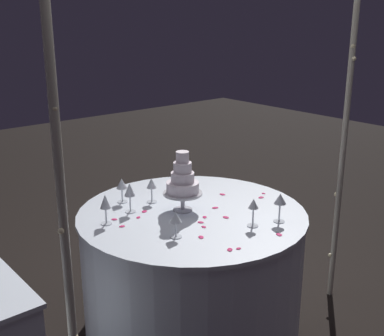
{
  "coord_description": "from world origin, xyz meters",
  "views": [
    {
      "loc": [
        1.66,
        1.96,
        1.78
      ],
      "look_at": [
        0.0,
        0.0,
        0.98
      ],
      "focal_mm": 46.23,
      "sensor_mm": 36.0,
      "label": 1
    }
  ],
  "objects": [
    {
      "name": "rose_petal_4",
      "position": [
        0.41,
        -0.08,
        0.73
      ],
      "size": [
        0.04,
        0.03,
        0.0
      ],
      "primitive_type": "ellipsoid",
      "rotation": [
        0.0,
        0.0,
        6.0
      ],
      "color": "#C61951",
      "rests_on": "main_table"
    },
    {
      "name": "rose_petal_1",
      "position": [
        -0.52,
        0.06,
        0.73
      ],
      "size": [
        0.02,
        0.03,
        0.0
      ],
      "primitive_type": "ellipsoid",
      "rotation": [
        0.0,
        0.0,
        4.95
      ],
      "color": "#C61951",
      "rests_on": "main_table"
    },
    {
      "name": "wine_glass_2",
      "position": [
        0.45,
        -0.17,
        0.85
      ],
      "size": [
        0.06,
        0.06,
        0.16
      ],
      "color": "silver",
      "rests_on": "main_table"
    },
    {
      "name": "main_table",
      "position": [
        0.0,
        0.0,
        0.36
      ],
      "size": [
        1.28,
        1.28,
        0.73
      ],
      "color": "silver",
      "rests_on": "ground"
    },
    {
      "name": "rose_petal_7",
      "position": [
        0.28,
        -0.12,
        0.73
      ],
      "size": [
        0.04,
        0.03,
        0.0
      ],
      "primitive_type": "ellipsoid",
      "rotation": [
        0.0,
        0.0,
        0.62
      ],
      "color": "#C61951",
      "rests_on": "main_table"
    },
    {
      "name": "rose_petal_12",
      "position": [
        0.18,
        0.28,
        0.73
      ],
      "size": [
        0.04,
        0.04,
        0.0
      ],
      "primitive_type": "ellipsoid",
      "rotation": [
        0.0,
        0.0,
        4.24
      ],
      "color": "#C61951",
      "rests_on": "main_table"
    },
    {
      "name": "decorative_arch",
      "position": [
        -0.0,
        0.34,
        1.33
      ],
      "size": [
        1.9,
        0.06,
        2.05
      ],
      "color": "#B7B29E",
      "rests_on": "ground"
    },
    {
      "name": "rose_petal_5",
      "position": [
        0.09,
        0.2,
        0.73
      ],
      "size": [
        0.02,
        0.03,
        0.0
      ],
      "primitive_type": "ellipsoid",
      "rotation": [
        0.0,
        0.0,
        4.66
      ],
      "color": "#C61951",
      "rests_on": "main_table"
    },
    {
      "name": "rose_petal_13",
      "position": [
        -0.14,
        0.04,
        0.73
      ],
      "size": [
        0.04,
        0.04,
        0.0
      ],
      "primitive_type": "ellipsoid",
      "rotation": [
        0.0,
        0.0,
        5.97
      ],
      "color": "#C61951",
      "rests_on": "main_table"
    },
    {
      "name": "ground_plane",
      "position": [
        0.0,
        0.0,
        0.0
      ],
      "size": [
        12.0,
        12.0,
        0.0
      ],
      "primitive_type": "plane",
      "color": "black"
    },
    {
      "name": "wine_glass_1",
      "position": [
        0.26,
        -0.22,
        0.85
      ],
      "size": [
        0.06,
        0.06,
        0.17
      ],
      "color": "silver",
      "rests_on": "main_table"
    },
    {
      "name": "rose_petal_16",
      "position": [
        0.39,
        -0.18,
        0.73
      ],
      "size": [
        0.04,
        0.04,
        0.0
      ],
      "primitive_type": "ellipsoid",
      "rotation": [
        0.0,
        0.0,
        5.44
      ],
      "color": "#C61951",
      "rests_on": "main_table"
    },
    {
      "name": "rose_petal_8",
      "position": [
        -0.46,
        0.1,
        0.73
      ],
      "size": [
        0.04,
        0.03,
        0.0
      ],
      "primitive_type": "ellipsoid",
      "rotation": [
        0.0,
        0.0,
        6.25
      ],
      "color": "#C61951",
      "rests_on": "main_table"
    },
    {
      "name": "wine_glass_6",
      "position": [
        -0.12,
        0.35,
        0.84
      ],
      "size": [
        0.06,
        0.06,
        0.15
      ],
      "color": "silver",
      "rests_on": "main_table"
    },
    {
      "name": "rose_petal_2",
      "position": [
        0.17,
        0.47,
        0.73
      ],
      "size": [
        0.04,
        0.04,
        0.0
      ],
      "primitive_type": "ellipsoid",
      "rotation": [
        0.0,
        0.0,
        0.73
      ],
      "color": "#C61951",
      "rests_on": "main_table"
    },
    {
      "name": "rose_petal_11",
      "position": [
        0.0,
        0.11,
        0.73
      ],
      "size": [
        0.04,
        0.04,
        0.0
      ],
      "primitive_type": "ellipsoid",
      "rotation": [
        0.0,
        0.0,
        0.86
      ],
      "color": "#C61951",
      "rests_on": "main_table"
    },
    {
      "name": "rose_petal_3",
      "position": [
        0.2,
        -0.17,
        0.73
      ],
      "size": [
        0.05,
        0.04,
        0.0
      ],
      "primitive_type": "ellipsoid",
      "rotation": [
        0.0,
        0.0,
        3.71
      ],
      "color": "#C61951",
      "rests_on": "main_table"
    },
    {
      "name": "wine_glass_0",
      "position": [
        -0.26,
        0.4,
        0.85
      ],
      "size": [
        0.07,
        0.07,
        0.16
      ],
      "color": "silver",
      "rests_on": "main_table"
    },
    {
      "name": "wine_glass_3",
      "position": [
        0.22,
        -0.38,
        0.83
      ],
      "size": [
        0.06,
        0.06,
        0.14
      ],
      "color": "silver",
      "rests_on": "main_table"
    },
    {
      "name": "wine_glass_4",
      "position": [
        0.27,
        0.2,
        0.83
      ],
      "size": [
        0.06,
        0.06,
        0.14
      ],
      "color": "silver",
      "rests_on": "main_table"
    },
    {
      "name": "wine_glass_5",
      "position": [
        0.08,
        -0.27,
        0.84
      ],
      "size": [
        0.06,
        0.06,
        0.15
      ],
      "color": "silver",
      "rests_on": "main_table"
    },
    {
      "name": "rose_petal_9",
      "position": [
        -0.18,
        -0.31,
        0.73
      ],
      "size": [
        0.05,
        0.05,
        0.0
      ],
      "primitive_type": "ellipsoid",
      "rotation": [
        0.0,
        0.0,
        3.97
      ],
      "color": "#C61951",
      "rests_on": "main_table"
    },
    {
      "name": "tiered_cake",
      "position": [
        0.03,
        -0.05,
        0.9
      ],
      "size": [
        0.22,
        0.22,
        0.34
      ],
      "color": "silver",
      "rests_on": "main_table"
    },
    {
      "name": "rose_petal_14",
      "position": [
        -0.32,
        -0.09,
        0.73
      ],
      "size": [
        0.03,
        0.04,
        0.0
      ],
      "primitive_type": "ellipsoid",
      "rotation": [
        0.0,
        0.0,
        4.9
      ],
      "color": "#C61951",
      "rests_on": "main_table"
    },
    {
      "name": "rose_petal_15",
      "position": [
        -0.09,
        0.18,
        0.73
      ],
      "size": [
        0.03,
        0.04,
        0.0
      ],
      "primitive_type": "ellipsoid",
      "rotation": [
        0.0,
        0.0,
        4.83
      ],
      "color": "#C61951",
      "rests_on": "main_table"
    },
    {
      "name": "rose_petal_0",
      "position": [
        0.06,
        0.15,
        0.73
      ],
      "size": [
        0.04,
        0.04,
        0.0
      ],
      "primitive_type": "ellipsoid",
      "rotation": [
        0.0,
        0.0,
        5.26
      ],
      "color": "#C61951",
      "rests_on": "main_table"
    },
    {
      "name": "rose_petal_6",
      "position": [
        -0.14,
        0.51,
        0.73
      ],
      "size": [
        0.04,
        0.04,
        0.0
      ],
      "primitive_type": "ellipsoid",
      "rotation": [
        0.0,
        0.0,
        4.35
      ],
      "color": "#C61951",
      "rests_on": "main_table"
    },
    {
      "name": "rose_petal_10",
      "position": [
        0.13,
        0.49,
        0.73
      ],
      "size": [
        0.03,
        0.02,
        0.0
      ],
      "primitive_type": "ellipsoid",
      "rotation": [
        0.0,
        0.0,
        3.16
      ],
      "color": "#C61951",
      "rests_on": "main_table"
    }
  ]
}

